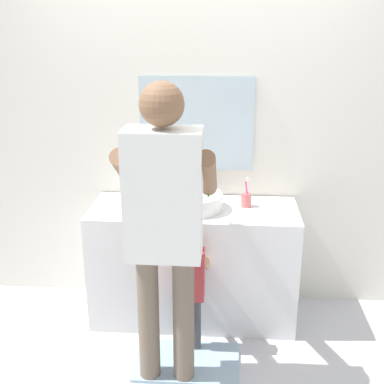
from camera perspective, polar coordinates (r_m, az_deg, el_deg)
ground_plane at (r=3.47m, az=-0.19°, el=-16.46°), size 14.00×14.00×0.00m
back_wall at (r=3.50m, az=0.58°, el=8.16°), size 4.40×0.10×2.70m
vanity_cabinet at (r=3.51m, az=0.19°, el=-8.12°), size 1.39×0.54×0.82m
sink_basin at (r=3.30m, az=0.17°, el=-1.04°), size 0.38×0.38×0.11m
faucet at (r=3.50m, az=0.44°, el=0.64°), size 0.18×0.14×0.18m
toothbrush_cup at (r=3.36m, az=6.22°, el=-0.85°), size 0.07×0.07×0.21m
bath_mat at (r=3.26m, az=-0.56°, el=-18.88°), size 0.64×0.40×0.02m
child_toddler at (r=3.11m, az=-0.35°, el=-10.12°), size 0.26×0.26×0.83m
adult_parent at (r=2.65m, az=-3.19°, el=-2.46°), size 0.54×0.57×1.74m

